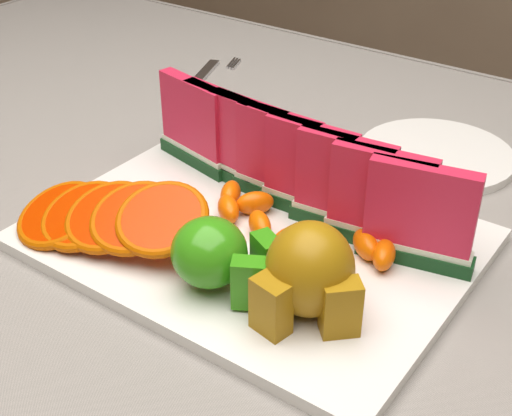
% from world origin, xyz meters
% --- Properties ---
extents(table, '(1.40, 0.90, 0.75)m').
position_xyz_m(table, '(0.00, 0.00, 0.65)').
color(table, '#4A2A19').
rests_on(table, ground).
extents(tablecloth, '(1.53, 1.03, 0.20)m').
position_xyz_m(tablecloth, '(0.00, 0.00, 0.72)').
color(tablecloth, gray).
rests_on(tablecloth, table).
extents(platter, '(0.40, 0.30, 0.01)m').
position_xyz_m(platter, '(0.09, -0.04, 0.76)').
color(platter, silver).
rests_on(platter, tablecloth).
extents(apple_cluster, '(0.10, 0.08, 0.06)m').
position_xyz_m(apple_cluster, '(0.11, -0.12, 0.80)').
color(apple_cluster, '#1D8B1A').
rests_on(apple_cluster, platter).
extents(pear_cluster, '(0.09, 0.09, 0.08)m').
position_xyz_m(pear_cluster, '(0.19, -0.10, 0.81)').
color(pear_cluster, '#AB7407').
rests_on(pear_cluster, platter).
extents(side_plate, '(0.23, 0.23, 0.01)m').
position_xyz_m(side_plate, '(0.16, 0.23, 0.76)').
color(side_plate, silver).
rests_on(side_plate, tablecloth).
extents(fork, '(0.07, 0.19, 0.00)m').
position_xyz_m(fork, '(-0.21, 0.25, 0.76)').
color(fork, silver).
rests_on(fork, tablecloth).
extents(watermelon_row, '(0.39, 0.07, 0.10)m').
position_xyz_m(watermelon_row, '(0.10, 0.02, 0.82)').
color(watermelon_row, '#143F11').
rests_on(watermelon_row, platter).
extents(orange_fan_front, '(0.21, 0.14, 0.06)m').
position_xyz_m(orange_fan_front, '(-0.01, -0.12, 0.80)').
color(orange_fan_front, red).
rests_on(orange_fan_front, platter).
extents(orange_fan_back, '(0.29, 0.11, 0.04)m').
position_xyz_m(orange_fan_back, '(0.09, 0.08, 0.79)').
color(orange_fan_back, red).
rests_on(orange_fan_back, platter).
extents(tangerine_segments, '(0.25, 0.08, 0.02)m').
position_xyz_m(tangerine_segments, '(0.11, -0.02, 0.78)').
color(tangerine_segments, '#E4591A').
rests_on(tangerine_segments, platter).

